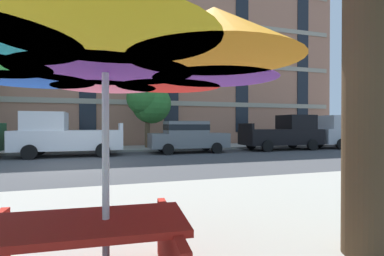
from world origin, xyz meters
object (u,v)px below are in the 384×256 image
sedan_gray (188,136)px  picnic_table (77,256)px  patio_umbrella (105,51)px  pickup_black (284,133)px  pickup_white (65,136)px  pickup_silver (345,133)px  street_tree_middle (149,102)px

sedan_gray → picnic_table: size_ratio=2.31×
patio_umbrella → pickup_black: bearing=49.5°
pickup_white → pickup_silver: 17.66m
street_tree_middle → patio_umbrella: 15.86m
street_tree_middle → pickup_silver: bearing=-12.6°
pickup_white → patio_umbrella: bearing=-81.3°
pickup_silver → picnic_table: bearing=-141.5°
sedan_gray → picnic_table: 13.54m
pickup_silver → pickup_white: bearing=180.0°
pickup_white → street_tree_middle: (4.61, 2.91, 2.03)m
pickup_silver → street_tree_middle: street_tree_middle is taller
patio_umbrella → picnic_table: (-0.23, 0.00, -1.70)m
sedan_gray → patio_umbrella: size_ratio=1.39×
pickup_silver → street_tree_middle: 13.52m
pickup_white → picnic_table: pickup_white is taller
pickup_black → patio_umbrella: (-10.83, -12.70, 1.16)m
pickup_black → picnic_table: size_ratio=2.68×
sedan_gray → patio_umbrella: 13.51m
pickup_silver → patio_umbrella: bearing=-141.1°
pickup_white → patio_umbrella: size_ratio=1.61×
pickup_black → street_tree_middle: size_ratio=1.17×
street_tree_middle → pickup_black: bearing=-19.6°
patio_umbrella → street_tree_middle: bearing=80.3°
pickup_white → patio_umbrella: patio_umbrella is taller
pickup_silver → picnic_table: size_ratio=2.68×
street_tree_middle → picnic_table: street_tree_middle is taller
street_tree_middle → patio_umbrella: size_ratio=1.38×
pickup_silver → street_tree_middle: size_ratio=1.17×
pickup_silver → picnic_table: 20.39m
sedan_gray → pickup_silver: (11.28, 0.00, 0.08)m
pickup_white → pickup_black: (12.78, 0.00, 0.00)m
pickup_silver → patio_umbrella: 20.24m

